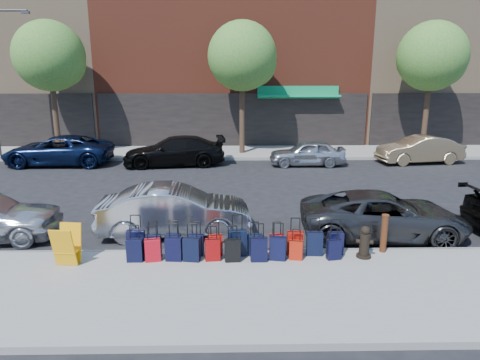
{
  "coord_description": "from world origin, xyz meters",
  "views": [
    {
      "loc": [
        -0.07,
        -14.85,
        4.64
      ],
      "look_at": [
        0.18,
        -1.5,
        1.28
      ],
      "focal_mm": 32.0,
      "sensor_mm": 36.0,
      "label": 1
    }
  ],
  "objects_px": {
    "car_near_1": "(175,211)",
    "car_far_3": "(419,150)",
    "suitcase_front_5": "(238,243)",
    "tree_left": "(52,58)",
    "tree_right": "(434,58)",
    "bollard": "(384,233)",
    "car_near_2": "(383,215)",
    "car_far_1": "(174,151)",
    "display_rack": "(67,246)",
    "tree_center": "(245,58)",
    "fire_hydrant": "(365,243)",
    "car_far_2": "(307,153)",
    "car_far_0": "(58,150)"
  },
  "relations": [
    {
      "from": "tree_center",
      "to": "suitcase_front_5",
      "type": "bearing_deg",
      "value": -92.36
    },
    {
      "from": "fire_hydrant",
      "to": "car_far_3",
      "type": "bearing_deg",
      "value": 74.95
    },
    {
      "from": "tree_left",
      "to": "display_rack",
      "type": "bearing_deg",
      "value": -68.47
    },
    {
      "from": "tree_right",
      "to": "car_far_3",
      "type": "relative_size",
      "value": 1.67
    },
    {
      "from": "tree_left",
      "to": "car_far_0",
      "type": "distance_m",
      "value": 5.35
    },
    {
      "from": "suitcase_front_5",
      "to": "car_near_2",
      "type": "relative_size",
      "value": 0.23
    },
    {
      "from": "car_near_2",
      "to": "car_far_1",
      "type": "xyz_separation_m",
      "value": [
        -7.3,
        10.0,
        0.09
      ]
    },
    {
      "from": "suitcase_front_5",
      "to": "tree_left",
      "type": "bearing_deg",
      "value": 115.71
    },
    {
      "from": "display_rack",
      "to": "car_far_3",
      "type": "height_order",
      "value": "car_far_3"
    },
    {
      "from": "car_near_1",
      "to": "suitcase_front_5",
      "type": "bearing_deg",
      "value": -139.09
    },
    {
      "from": "tree_left",
      "to": "tree_right",
      "type": "height_order",
      "value": "same"
    },
    {
      "from": "suitcase_front_5",
      "to": "bollard",
      "type": "bearing_deg",
      "value": -6.63
    },
    {
      "from": "bollard",
      "to": "display_rack",
      "type": "relative_size",
      "value": 1.04
    },
    {
      "from": "car_near_1",
      "to": "tree_left",
      "type": "bearing_deg",
      "value": 29.7
    },
    {
      "from": "tree_left",
      "to": "car_far_3",
      "type": "height_order",
      "value": "tree_left"
    },
    {
      "from": "display_rack",
      "to": "car_far_3",
      "type": "bearing_deg",
      "value": 48.62
    },
    {
      "from": "tree_right",
      "to": "car_near_1",
      "type": "height_order",
      "value": "tree_right"
    },
    {
      "from": "tree_center",
      "to": "tree_right",
      "type": "distance_m",
      "value": 10.5
    },
    {
      "from": "tree_center",
      "to": "car_far_2",
      "type": "relative_size",
      "value": 1.9
    },
    {
      "from": "display_rack",
      "to": "car_far_3",
      "type": "relative_size",
      "value": 0.22
    },
    {
      "from": "tree_left",
      "to": "bollard",
      "type": "height_order",
      "value": "tree_left"
    },
    {
      "from": "display_rack",
      "to": "car_far_2",
      "type": "relative_size",
      "value": 0.25
    },
    {
      "from": "display_rack",
      "to": "car_near_1",
      "type": "xyz_separation_m",
      "value": [
        2.28,
        2.3,
        0.1
      ]
    },
    {
      "from": "tree_center",
      "to": "car_far_1",
      "type": "distance_m",
      "value": 6.55
    },
    {
      "from": "tree_right",
      "to": "bollard",
      "type": "relative_size",
      "value": 7.27
    },
    {
      "from": "bollard",
      "to": "tree_left",
      "type": "bearing_deg",
      "value": 133.95
    },
    {
      "from": "car_far_0",
      "to": "suitcase_front_5",
      "type": "bearing_deg",
      "value": 37.24
    },
    {
      "from": "tree_left",
      "to": "suitcase_front_5",
      "type": "relative_size",
      "value": 6.79
    },
    {
      "from": "bollard",
      "to": "car_far_3",
      "type": "xyz_separation_m",
      "value": [
        5.96,
        11.75,
        0.05
      ]
    },
    {
      "from": "tree_left",
      "to": "car_far_2",
      "type": "relative_size",
      "value": 1.9
    },
    {
      "from": "display_rack",
      "to": "tree_right",
      "type": "bearing_deg",
      "value": 51.01
    },
    {
      "from": "car_far_2",
      "to": "display_rack",
      "type": "bearing_deg",
      "value": -32.88
    },
    {
      "from": "car_near_2",
      "to": "tree_right",
      "type": "bearing_deg",
      "value": -24.4
    },
    {
      "from": "fire_hydrant",
      "to": "display_rack",
      "type": "height_order",
      "value": "display_rack"
    },
    {
      "from": "car_near_1",
      "to": "car_far_3",
      "type": "xyz_separation_m",
      "value": [
        11.51,
        10.04,
        -0.01
      ]
    },
    {
      "from": "tree_right",
      "to": "suitcase_front_5",
      "type": "bearing_deg",
      "value": -127.75
    },
    {
      "from": "fire_hydrant",
      "to": "tree_center",
      "type": "bearing_deg",
      "value": 113.46
    },
    {
      "from": "fire_hydrant",
      "to": "bollard",
      "type": "distance_m",
      "value": 0.69
    },
    {
      "from": "tree_center",
      "to": "fire_hydrant",
      "type": "height_order",
      "value": "tree_center"
    },
    {
      "from": "car_near_1",
      "to": "car_near_2",
      "type": "distance_m",
      "value": 6.03
    },
    {
      "from": "tree_center",
      "to": "car_near_1",
      "type": "height_order",
      "value": "tree_center"
    },
    {
      "from": "car_near_2",
      "to": "car_far_3",
      "type": "height_order",
      "value": "car_far_3"
    },
    {
      "from": "tree_center",
      "to": "car_near_2",
      "type": "distance_m",
      "value": 14.09
    },
    {
      "from": "fire_hydrant",
      "to": "car_near_1",
      "type": "xyz_separation_m",
      "value": [
        -4.96,
        2.03,
        0.2
      ]
    },
    {
      "from": "tree_right",
      "to": "car_near_2",
      "type": "height_order",
      "value": "tree_right"
    },
    {
      "from": "tree_right",
      "to": "suitcase_front_5",
      "type": "relative_size",
      "value": 6.79
    },
    {
      "from": "bollard",
      "to": "car_far_0",
      "type": "relative_size",
      "value": 0.18
    },
    {
      "from": "fire_hydrant",
      "to": "suitcase_front_5",
      "type": "bearing_deg",
      "value": -169.76
    },
    {
      "from": "bollard",
      "to": "car_far_3",
      "type": "relative_size",
      "value": 0.23
    },
    {
      "from": "car_near_1",
      "to": "car_far_1",
      "type": "relative_size",
      "value": 0.86
    }
  ]
}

